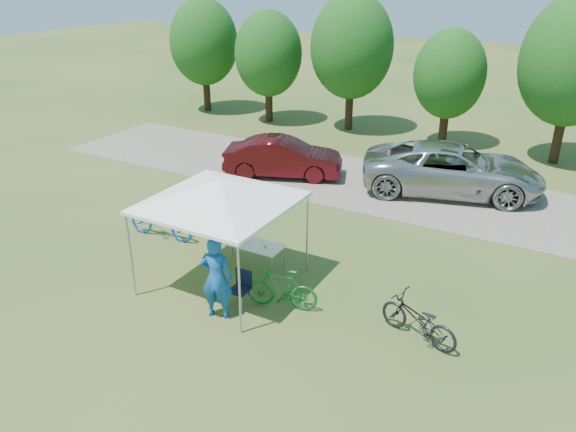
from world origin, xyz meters
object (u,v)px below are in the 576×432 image
Objects in this scene: bike_green at (282,288)px; cooler at (239,234)px; bike_dark at (418,320)px; sedan at (283,157)px; folding_chair at (241,285)px; bike_blue at (161,220)px; folding_table at (251,245)px; minivan at (452,169)px; cyclist at (216,277)px.

cooler is at bearing -136.47° from bike_green.
bike_green reaches higher than bike_dark.
bike_dark is 0.42× the size of sedan.
folding_chair is 0.94m from bike_green.
bike_blue reaches higher than bike_green.
cooler reaches higher than folding_table.
bike_blue is (-3.90, 1.74, 0.06)m from folding_chair.
folding_chair is 0.20× the size of sedan.
minivan is at bearing 75.54° from folding_chair.
cooler is 0.26× the size of bike_dark.
sedan reaches higher than folding_chair.
folding_table is 3.63× the size of cooler.
folding_table is at bearing -93.53° from cyclist.
bike_green is (1.62, -1.22, -0.15)m from folding_table.
folding_chair is 0.85m from cyclist.
folding_chair is at bearing -178.09° from sedan.
folding_table is 6.82m from sedan.
cooler is 6.70m from sedan.
cyclist is (0.54, -2.20, 0.32)m from folding_table.
bike_blue is 9.78m from minivan.
cyclist is at bearing -105.23° from folding_chair.
bike_green is 0.91× the size of bike_dark.
bike_dark is at bearing -179.40° from cyclist.
minivan is 5.94m from sedan.
cooler is at bearing 139.88° from minivan.
folding_chair is 8.51m from sedan.
folding_chair is 0.40× the size of bike_blue.
minivan reaches higher than sedan.
cooler is 2.33m from bike_green.
bike_green reaches higher than folding_chair.
bike_green is at bearing -155.06° from cyclist.
folding_table is 0.93× the size of bike_dark.
bike_blue is at bearing 175.73° from cooler.
minivan is at bearing -44.80° from bike_blue.
folding_chair is at bearing -118.77° from bike_blue.
minivan is 1.40× the size of sedan.
sedan reaches higher than bike_green.
cyclist is (0.88, -2.20, 0.11)m from cooler.
sedan is at bearing -118.24° from bike_dark.
sedan is (-2.66, 6.28, 0.07)m from folding_table.
folding_chair is 1.90m from cooler.
minivan reaches higher than bike_green.
sedan is (-4.27, 7.50, 0.22)m from bike_green.
bike_dark reaches higher than folding_table.
bike_blue is 1.15× the size of bike_dark.
bike_green is (0.89, 0.31, 0.01)m from folding_chair.
cyclist reaches higher than sedan.
folding_table is 1.69m from folding_chair.
cooler is (-0.34, 0.00, 0.21)m from folding_table.
folding_table is 4.74m from bike_dark.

